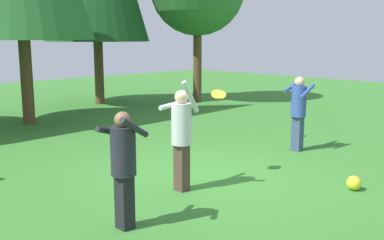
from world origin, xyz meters
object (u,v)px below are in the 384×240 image
object	(u,v)px
person_catcher	(299,107)
ball_white	(300,133)
person_thrower	(182,131)
person_bystander	(123,160)
frisbee	(219,94)
ball_yellow	(354,183)

from	to	relation	value
person_catcher	ball_white	size ratio (longest dim) A/B	8.83
person_catcher	person_thrower	bearing A→B (deg)	0.49
person_bystander	frisbee	bearing A→B (deg)	-0.00
person_bystander	ball_yellow	size ratio (longest dim) A/B	6.46
frisbee	ball_white	world-z (taller)	frisbee
person_bystander	ball_white	world-z (taller)	person_bystander
person_thrower	person_bystander	distance (m)	1.73
person_thrower	person_bystander	bearing A→B (deg)	-163.34
frisbee	ball_yellow	size ratio (longest dim) A/B	1.46
person_catcher	frisbee	world-z (taller)	person_catcher
person_thrower	frisbee	size ratio (longest dim) A/B	5.21
person_bystander	frisbee	size ratio (longest dim) A/B	4.44
frisbee	ball_yellow	xyz separation A→B (m)	(1.12, -2.13, -1.43)
frisbee	person_bystander	bearing A→B (deg)	-165.77
person_catcher	frisbee	bearing A→B (deg)	0.00
person_bystander	frisbee	distance (m)	2.76
ball_white	person_catcher	bearing A→B (deg)	-150.05
person_catcher	ball_yellow	xyz separation A→B (m)	(-1.68, -2.21, -0.89)
person_bystander	person_thrower	bearing A→B (deg)	6.02
person_catcher	ball_white	xyz separation A→B (m)	(1.34, 0.77, -0.92)
person_bystander	ball_yellow	xyz separation A→B (m)	(3.73, -1.46, -0.84)
person_bystander	frisbee	xyz separation A→B (m)	(2.61, 0.66, 0.60)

